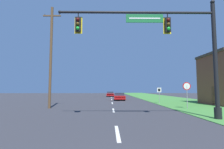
{
  "coord_description": "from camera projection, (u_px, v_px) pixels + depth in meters",
  "views": [
    {
      "loc": [
        -0.33,
        -1.68,
        1.88
      ],
      "look_at": [
        0.0,
        24.42,
        4.07
      ],
      "focal_mm": 28.0,
      "sensor_mm": 36.0,
      "label": 1
    }
  ],
  "objects": [
    {
      "name": "car_ahead",
      "position": [
        119.0,
        97.0,
        29.98
      ],
      "size": [
        1.91,
        4.53,
        1.19
      ],
      "color": "black",
      "rests_on": "ground"
    },
    {
      "name": "route_sign_post",
      "position": [
        159.0,
        92.0,
        22.74
      ],
      "size": [
        0.55,
        0.06,
        2.03
      ],
      "color": "gray",
      "rests_on": "grass_verge_right"
    },
    {
      "name": "grass_verge_right",
      "position": [
        170.0,
        99.0,
        31.55
      ],
      "size": [
        10.0,
        110.0,
        0.04
      ],
      "color": "#428438",
      "rests_on": "ground"
    },
    {
      "name": "road_center_line",
      "position": [
        112.0,
        103.0,
        23.44
      ],
      "size": [
        0.16,
        34.8,
        0.01
      ],
      "color": "silver",
      "rests_on": "ground"
    },
    {
      "name": "utility_pole_near",
      "position": [
        51.0,
        55.0,
        17.58
      ],
      "size": [
        1.8,
        0.26,
        10.3
      ],
      "color": "brown",
      "rests_on": "ground"
    },
    {
      "name": "signal_mast",
      "position": [
        175.0,
        44.0,
        11.16
      ],
      "size": [
        10.29,
        0.47,
        7.68
      ],
      "color": "black",
      "rests_on": "grass_verge_right"
    },
    {
      "name": "far_car",
      "position": [
        110.0,
        94.0,
        44.3
      ],
      "size": [
        1.82,
        4.44,
        1.19
      ],
      "color": "black",
      "rests_on": "ground"
    },
    {
      "name": "stop_sign",
      "position": [
        187.0,
        89.0,
        16.67
      ],
      "size": [
        0.76,
        0.07,
        2.5
      ],
      "color": "gray",
      "rests_on": "grass_verge_right"
    }
  ]
}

